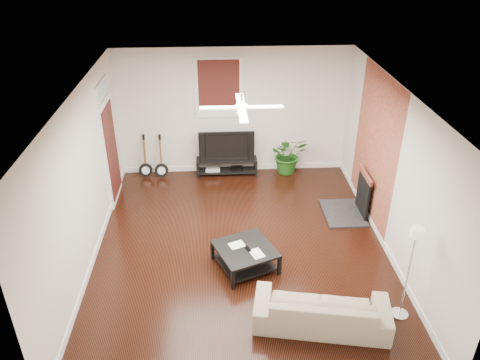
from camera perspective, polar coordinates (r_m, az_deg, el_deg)
name	(u,v)px	position (r m, az deg, el deg)	size (l,w,h in m)	color
room	(241,178)	(7.53, 0.17, 0.20)	(5.01, 6.01, 2.81)	black
brick_accent	(375,148)	(8.89, 16.04, 3.71)	(0.02, 2.20, 2.80)	#A14634
fireplace	(353,193)	(9.22, 13.57, -1.59)	(0.80, 1.10, 0.92)	black
window_back	(219,88)	(10.04, -2.58, 11.08)	(1.00, 0.06, 1.30)	#3B1310
door_left	(110,142)	(9.51, -15.54, 4.48)	(0.08, 1.00, 2.50)	white
tv_stand	(227,167)	(10.54, -1.62, 1.62)	(1.35, 0.36, 0.38)	black
tv	(226,144)	(10.32, -1.66, 4.33)	(1.21, 0.16, 0.70)	black
coffee_table	(245,257)	(7.80, 0.63, -9.35)	(0.88, 0.88, 0.37)	black
sofa	(322,309)	(6.88, 9.87, -15.14)	(1.87, 0.73, 0.55)	#BFA48F
floor_lamp	(408,274)	(6.98, 19.73, -10.63)	(0.25, 0.25, 1.53)	silver
potted_plant	(288,154)	(10.58, 5.87, 3.14)	(0.80, 0.69, 0.89)	#1D5317
guitar_left	(144,157)	(10.50, -11.52, 2.71)	(0.30, 0.21, 0.97)	black
guitar_right	(160,158)	(10.42, -9.63, 2.70)	(0.30, 0.21, 0.97)	black
ceiling_fan	(242,107)	(7.03, 0.19, 8.82)	(1.24, 1.24, 0.32)	white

